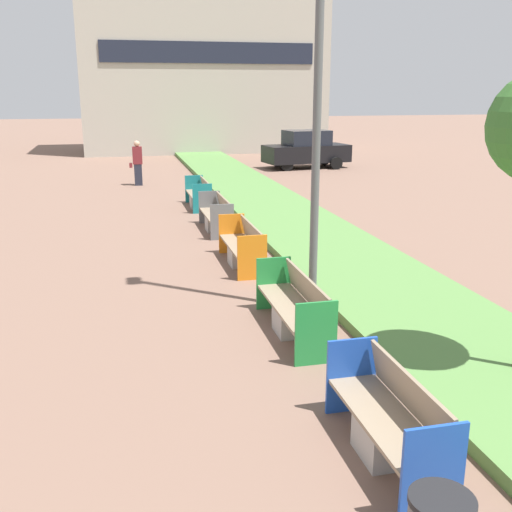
% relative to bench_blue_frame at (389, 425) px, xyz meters
% --- Properties ---
extents(planter_grass_strip, '(2.80, 120.00, 0.18)m').
position_rel_bench_blue_frame_xyz_m(planter_grass_strip, '(2.26, 4.66, -0.27)').
color(planter_grass_strip, '#568442').
rests_on(planter_grass_strip, ground).
extents(building_backdrop, '(14.87, 6.69, 10.67)m').
position_rel_bench_blue_frame_xyz_m(building_backdrop, '(3.06, 34.38, 4.97)').
color(building_backdrop, '#B2AD9E').
rests_on(building_backdrop, ground).
extents(bench_blue_frame, '(0.65, 1.98, 0.94)m').
position_rel_bench_blue_frame_xyz_m(bench_blue_frame, '(0.00, 0.00, 0.00)').
color(bench_blue_frame, '#ADA8A0').
rests_on(bench_blue_frame, ground).
extents(bench_green_frame, '(0.65, 2.39, 0.94)m').
position_rel_bench_blue_frame_xyz_m(bench_green_frame, '(0.00, 3.45, 0.01)').
color(bench_green_frame, '#ADA8A0').
rests_on(bench_green_frame, ground).
extents(bench_orange_frame, '(0.65, 2.26, 0.94)m').
position_rel_bench_blue_frame_xyz_m(bench_orange_frame, '(0.00, 7.43, 0.01)').
color(bench_orange_frame, '#ADA8A0').
rests_on(bench_orange_frame, ground).
extents(bench_grey_frame, '(0.65, 2.18, 0.94)m').
position_rel_bench_blue_frame_xyz_m(bench_grey_frame, '(0.00, 10.91, 0.01)').
color(bench_grey_frame, '#ADA8A0').
rests_on(bench_grey_frame, ground).
extents(bench_teal_frame, '(0.65, 2.04, 0.94)m').
position_rel_bench_blue_frame_xyz_m(bench_teal_frame, '(0.00, 14.41, 0.00)').
color(bench_teal_frame, '#ADA8A0').
rests_on(bench_teal_frame, ground).
extents(street_lamp_post, '(0.24, 0.44, 9.17)m').
position_rel_bench_blue_frame_xyz_m(street_lamp_post, '(0.61, 4.39, 4.61)').
color(street_lamp_post, '#56595B').
rests_on(street_lamp_post, ground).
extents(pedestrian_walking, '(0.53, 0.24, 1.81)m').
position_rel_bench_blue_frame_xyz_m(pedestrian_walking, '(-1.77, 19.77, 0.56)').
color(pedestrian_walking, '#232633').
rests_on(pedestrian_walking, ground).
extents(parked_car_distant, '(4.40, 2.31, 1.86)m').
position_rel_bench_blue_frame_xyz_m(parked_car_distant, '(6.68, 23.65, 0.55)').
color(parked_car_distant, black).
rests_on(parked_car_distant, ground).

